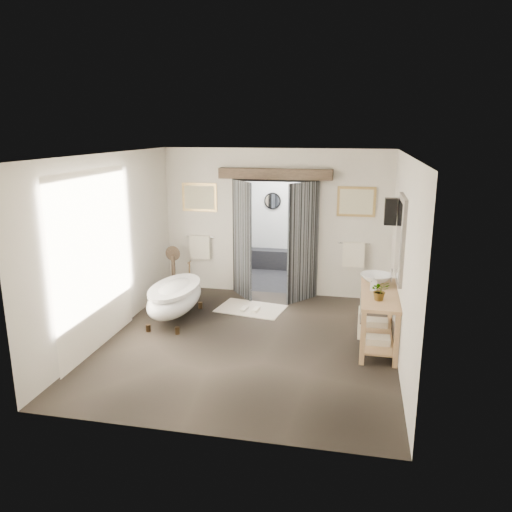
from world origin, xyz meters
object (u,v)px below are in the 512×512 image
clawfoot_tub (175,297)px  vanity (377,314)px  rug (251,309)px  basin (376,279)px

clawfoot_tub → vanity: size_ratio=1.08×
clawfoot_tub → rug: bearing=33.1°
clawfoot_tub → vanity: bearing=-6.3°
vanity → basin: bearing=93.6°
clawfoot_tub → vanity: (3.41, -0.37, 0.09)m
rug → clawfoot_tub: bearing=-146.9°
vanity → rug: 2.55m
rug → basin: 2.50m
vanity → basin: size_ratio=3.20×
clawfoot_tub → basin: size_ratio=3.46×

